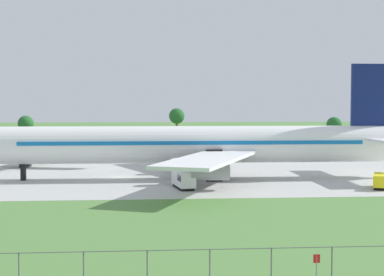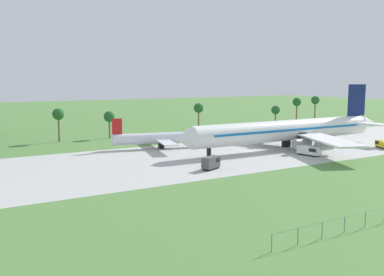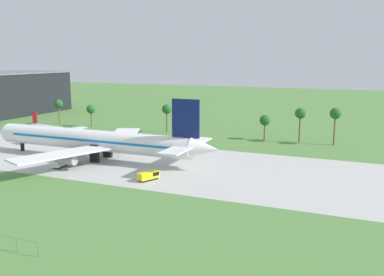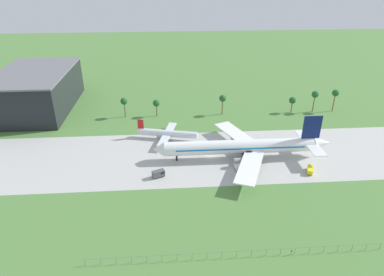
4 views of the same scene
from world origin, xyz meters
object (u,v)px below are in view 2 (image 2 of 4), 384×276
at_px(fuel_truck, 383,144).
at_px(catering_van, 211,163).
at_px(jet_airliner, 291,130).
at_px(baggage_tug, 310,151).
at_px(regional_aircraft, 161,138).

height_order(fuel_truck, catering_van, catering_van).
bearing_deg(jet_airliner, fuel_truck, -28.11).
relative_size(jet_airliner, fuel_truck, 13.01).
relative_size(baggage_tug, catering_van, 1.28).
height_order(jet_airliner, fuel_truck, jet_airliner).
bearing_deg(regional_aircraft, jet_airliner, -32.03).
bearing_deg(jet_airliner, baggage_tug, -108.48).
bearing_deg(catering_van, baggage_tug, 1.94).
xyz_separation_m(baggage_tug, catering_van, (-30.43, -1.03, 0.17)).
distance_m(regional_aircraft, catering_van, 31.13).
relative_size(jet_airliner, regional_aircraft, 2.66).
relative_size(jet_airliner, baggage_tug, 11.25).
bearing_deg(fuel_truck, regional_aircraft, 149.62).
bearing_deg(jet_airliner, regional_aircraft, 147.97).
relative_size(regional_aircraft, fuel_truck, 4.89).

